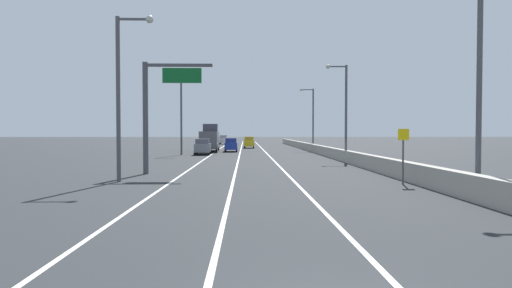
% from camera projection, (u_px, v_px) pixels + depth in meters
% --- Properties ---
extents(ground_plane, '(320.00, 320.00, 0.00)m').
position_uv_depth(ground_plane, '(253.00, 149.00, 70.41)').
color(ground_plane, '#26282B').
extents(lane_stripe_left, '(0.16, 130.00, 0.00)m').
position_uv_depth(lane_stripe_left, '(215.00, 152.00, 61.28)').
color(lane_stripe_left, silver).
rests_on(lane_stripe_left, ground_plane).
extents(lane_stripe_center, '(0.16, 130.00, 0.00)m').
position_uv_depth(lane_stripe_center, '(240.00, 152.00, 61.37)').
color(lane_stripe_center, silver).
rests_on(lane_stripe_center, ground_plane).
extents(lane_stripe_right, '(0.16, 130.00, 0.00)m').
position_uv_depth(lane_stripe_right, '(265.00, 152.00, 61.45)').
color(lane_stripe_right, silver).
rests_on(lane_stripe_right, ground_plane).
extents(jersey_barrier_right, '(0.60, 120.00, 1.10)m').
position_uv_depth(jersey_barrier_right, '(334.00, 153.00, 46.61)').
color(jersey_barrier_right, '#9E998E').
rests_on(jersey_barrier_right, ground_plane).
extents(overhead_sign_gantry, '(4.68, 0.36, 7.50)m').
position_uv_depth(overhead_sign_gantry, '(156.00, 104.00, 29.33)').
color(overhead_sign_gantry, '#47474C').
rests_on(overhead_sign_gantry, ground_plane).
extents(speed_advisory_sign, '(0.60, 0.11, 3.00)m').
position_uv_depth(speed_advisory_sign, '(403.00, 152.00, 23.58)').
color(speed_advisory_sign, '#4C4C51').
rests_on(speed_advisory_sign, ground_plane).
extents(lamp_post_right_near, '(2.14, 0.44, 9.42)m').
position_uv_depth(lamp_post_right_near, '(473.00, 73.00, 19.22)').
color(lamp_post_right_near, '#4C4C51').
rests_on(lamp_post_right_near, ground_plane).
extents(lamp_post_right_second, '(2.14, 0.44, 9.42)m').
position_uv_depth(lamp_post_right_second, '(343.00, 105.00, 42.86)').
color(lamp_post_right_second, '#4C4C51').
rests_on(lamp_post_right_second, ground_plane).
extents(lamp_post_right_third, '(2.14, 0.44, 9.42)m').
position_uv_depth(lamp_post_right_third, '(311.00, 114.00, 66.51)').
color(lamp_post_right_third, '#4C4C51').
rests_on(lamp_post_right_third, ground_plane).
extents(lamp_post_left_near, '(2.14, 0.44, 9.42)m').
position_uv_depth(lamp_post_left_near, '(123.00, 86.00, 24.80)').
color(lamp_post_left_near, '#4C4C51').
rests_on(lamp_post_left_near, ground_plane).
extents(lamp_post_left_mid, '(2.14, 0.44, 9.42)m').
position_uv_depth(lamp_post_left_mid, '(183.00, 110.00, 53.16)').
color(lamp_post_left_mid, '#4C4C51').
rests_on(lamp_post_left_mid, ground_plane).
extents(car_silver_0, '(1.81, 4.61, 2.04)m').
position_uv_depth(car_silver_0, '(223.00, 140.00, 99.10)').
color(car_silver_0, '#B7B7BC').
rests_on(car_silver_0, ground_plane).
extents(car_blue_1, '(1.90, 4.31, 1.93)m').
position_uv_depth(car_blue_1, '(231.00, 145.00, 61.90)').
color(car_blue_1, '#1E389E').
rests_on(car_blue_1, ground_plane).
extents(car_gray_2, '(2.03, 4.34, 1.96)m').
position_uv_depth(car_gray_2, '(203.00, 147.00, 53.91)').
color(car_gray_2, slate).
rests_on(car_gray_2, ground_plane).
extents(car_yellow_3, '(1.84, 4.24, 1.99)m').
position_uv_depth(car_yellow_3, '(249.00, 142.00, 75.63)').
color(car_yellow_3, gold).
rests_on(car_yellow_3, ground_plane).
extents(box_truck, '(2.72, 9.67, 3.97)m').
position_uv_depth(box_truck, '(210.00, 139.00, 62.73)').
color(box_truck, '#4C4C51').
rests_on(box_truck, ground_plane).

